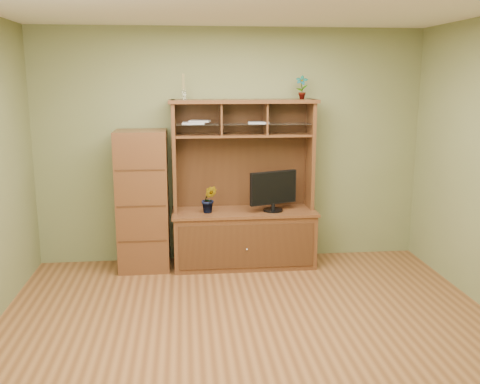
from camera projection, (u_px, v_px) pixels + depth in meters
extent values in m
cube|color=brown|center=(252.00, 333.00, 4.58)|extent=(4.50, 4.00, 0.02)
cube|color=olive|center=(231.00, 146.00, 6.25)|extent=(4.50, 0.02, 2.70)
cube|color=olive|center=(312.00, 260.00, 2.34)|extent=(4.50, 0.02, 2.70)
cube|color=#4F2616|center=(244.00, 239.00, 6.18)|extent=(1.60, 0.55, 0.62)
cube|color=#321A0D|center=(247.00, 246.00, 5.91)|extent=(1.50, 0.01, 0.50)
sphere|color=silver|center=(247.00, 249.00, 5.90)|extent=(0.02, 0.02, 0.02)
cube|color=#4F2616|center=(244.00, 212.00, 6.11)|extent=(1.64, 0.59, 0.03)
cube|color=#4F2616|center=(174.00, 156.00, 6.00)|extent=(0.04, 0.35, 1.25)
cube|color=#4F2616|center=(310.00, 154.00, 6.16)|extent=(0.04, 0.35, 1.25)
cube|color=#321A0D|center=(242.00, 153.00, 6.24)|extent=(1.52, 0.02, 1.25)
cube|color=#4F2616|center=(243.00, 101.00, 5.95)|extent=(1.66, 0.40, 0.04)
cube|color=#4F2616|center=(243.00, 135.00, 6.03)|extent=(1.52, 0.32, 0.02)
cube|color=#4F2616|center=(221.00, 119.00, 5.97)|extent=(0.02, 0.31, 0.35)
cube|color=#4F2616|center=(266.00, 119.00, 6.02)|extent=(0.02, 0.31, 0.35)
cube|color=silver|center=(243.00, 124.00, 5.99)|extent=(1.50, 0.27, 0.01)
cylinder|color=black|center=(273.00, 210.00, 6.08)|extent=(0.22, 0.22, 0.02)
cylinder|color=black|center=(273.00, 206.00, 6.07)|extent=(0.04, 0.04, 0.07)
cube|color=black|center=(273.00, 188.00, 6.03)|extent=(0.56, 0.24, 0.38)
imported|color=#23551D|center=(209.00, 199.00, 5.98)|extent=(0.19, 0.16, 0.31)
imported|color=#2C6F27|center=(302.00, 87.00, 5.99)|extent=(0.16, 0.13, 0.26)
cylinder|color=silver|center=(184.00, 95.00, 5.87)|extent=(0.06, 0.06, 0.10)
cylinder|color=#A08850|center=(183.00, 82.00, 5.84)|extent=(0.04, 0.04, 0.18)
cube|color=silver|center=(194.00, 123.00, 5.94)|extent=(0.26, 0.20, 0.02)
cube|color=silver|center=(200.00, 121.00, 5.95)|extent=(0.25, 0.22, 0.02)
cube|color=silver|center=(259.00, 122.00, 6.02)|extent=(0.25, 0.21, 0.02)
cube|color=#4F2616|center=(143.00, 201.00, 5.99)|extent=(0.56, 0.51, 1.57)
cube|color=#321A0D|center=(143.00, 241.00, 5.82)|extent=(0.52, 0.01, 0.02)
cube|color=#321A0D|center=(141.00, 206.00, 5.74)|extent=(0.52, 0.01, 0.01)
cube|color=#321A0D|center=(140.00, 170.00, 5.65)|extent=(0.52, 0.01, 0.02)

